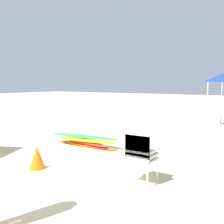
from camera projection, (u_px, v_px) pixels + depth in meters
The scene contains 4 objects.
ground at pixel (2, 187), 4.64m from camera, with size 80.00×80.00×0.00m, color beige.
stacked_plastic_chairs at pixel (140, 152), 4.76m from camera, with size 0.48×0.48×1.02m.
surfboard_pile at pixel (85, 141), 7.67m from camera, with size 2.34×0.67×0.32m.
traffic_cone_near at pixel (37, 157), 5.64m from camera, with size 0.35×0.35×0.50m, color orange.
Camera 1 is at (4.13, -2.60, 1.85)m, focal length 41.66 mm.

